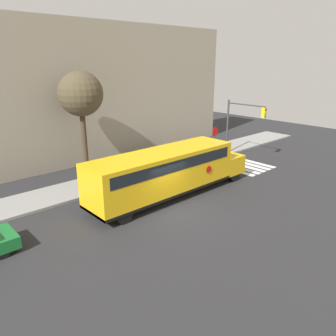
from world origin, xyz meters
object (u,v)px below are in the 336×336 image
Objects in this scene: tree_near_sidewalk at (81,95)px; school_bus at (168,170)px; stop_sign at (215,137)px; traffic_light at (240,120)px.

school_bus is at bearing -77.33° from tree_near_sidewalk.
school_bus is 9.62m from stop_sign.
traffic_light is (1.21, -1.62, 1.49)m from stop_sign.
stop_sign is 0.35× the size of tree_near_sidewalk.
tree_near_sidewalk reaches higher than traffic_light.
tree_near_sidewalk reaches higher than stop_sign.
traffic_light reaches higher than stop_sign.
stop_sign is 11.62m from tree_near_sidewalk.
traffic_light is at bearing -53.17° from stop_sign.
stop_sign is 2.51m from traffic_light.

